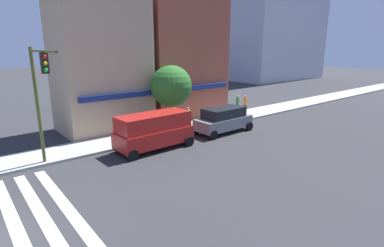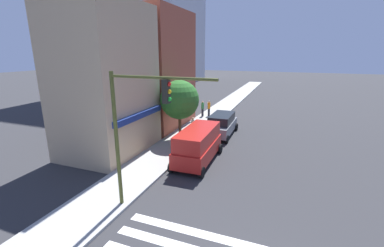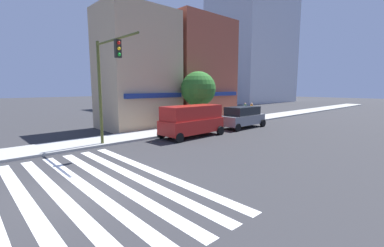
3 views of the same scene
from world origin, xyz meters
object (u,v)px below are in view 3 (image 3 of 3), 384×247
at_px(pedestrian_white_shirt, 212,116).
at_px(pedestrian_green_top, 245,110).
at_px(street_tree, 198,89).
at_px(traffic_signal, 107,75).
at_px(suv_grey, 242,117).
at_px(van_red, 192,120).
at_px(pedestrian_orange_vest, 252,110).

height_order(pedestrian_white_shirt, pedestrian_green_top, same).
relative_size(pedestrian_green_top, street_tree, 0.36).
distance_m(traffic_signal, pedestrian_green_top, 18.65).
bearing_deg(suv_grey, van_red, 178.74).
distance_m(van_red, pedestrian_orange_vest, 12.62).
relative_size(suv_grey, pedestrian_orange_vest, 2.68).
bearing_deg(street_tree, pedestrian_green_top, 6.07).
bearing_deg(pedestrian_white_shirt, pedestrian_green_top, 153.34).
height_order(suv_grey, street_tree, street_tree).
xyz_separation_m(suv_grey, pedestrian_white_shirt, (-1.93, 2.02, 0.04)).
height_order(traffic_signal, van_red, traffic_signal).
height_order(van_red, pedestrian_orange_vest, van_red).
bearing_deg(van_red, traffic_signal, 172.75).
bearing_deg(street_tree, traffic_signal, -167.27).
xyz_separation_m(traffic_signal, pedestrian_orange_vest, (18.47, 2.43, -3.33)).
bearing_deg(van_red, street_tree, 38.17).
bearing_deg(pedestrian_green_top, van_red, 97.79).
bearing_deg(suv_grey, pedestrian_green_top, 32.30).
height_order(van_red, pedestrian_white_shirt, van_red).
bearing_deg(traffic_signal, van_red, -5.78).
height_order(pedestrian_orange_vest, street_tree, street_tree).
xyz_separation_m(traffic_signal, suv_grey, (12.51, -0.63, -3.37)).
bearing_deg(van_red, pedestrian_green_top, 15.85).
relative_size(traffic_signal, pedestrian_orange_vest, 3.65).
height_order(pedestrian_orange_vest, pedestrian_green_top, same).
relative_size(pedestrian_orange_vest, pedestrian_green_top, 1.00).
xyz_separation_m(pedestrian_green_top, street_tree, (-8.49, -0.90, 2.46)).
distance_m(suv_grey, pedestrian_white_shirt, 2.80).
bearing_deg(suv_grey, pedestrian_orange_vest, 25.96).
relative_size(pedestrian_white_shirt, pedestrian_green_top, 1.00).
xyz_separation_m(van_red, pedestrian_white_shirt, (4.35, 2.02, -0.21)).
relative_size(traffic_signal, van_red, 1.28).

